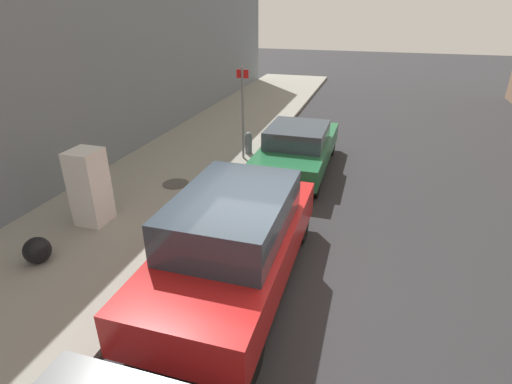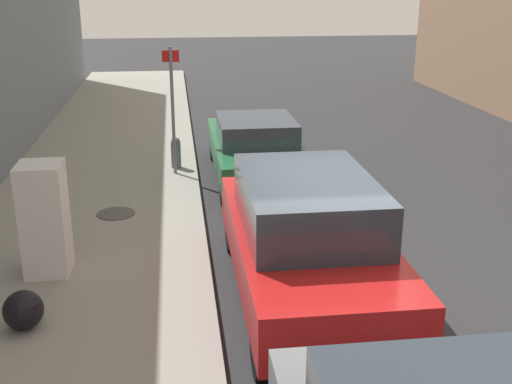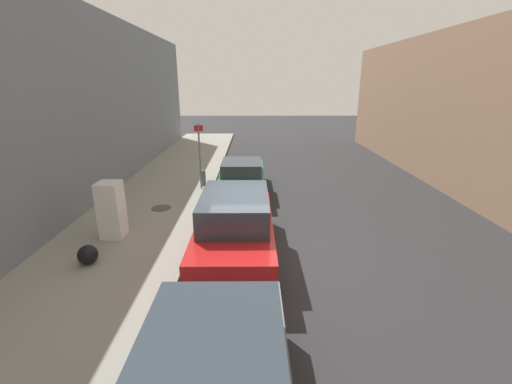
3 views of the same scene
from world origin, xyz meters
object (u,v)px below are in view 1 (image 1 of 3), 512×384
discarded_refrigerator (90,187)px  street_sign_post (243,109)px  trash_bag (37,250)px  fire_hydrant (248,142)px  parked_suv_red (234,239)px  parked_sedan_green (298,147)px

discarded_refrigerator → street_sign_post: street_sign_post is taller
trash_bag → fire_hydrant: bearing=74.2°
discarded_refrigerator → street_sign_post: 5.17m
street_sign_post → discarded_refrigerator: bearing=-111.5°
street_sign_post → fire_hydrant: size_ratio=3.89×
fire_hydrant → street_sign_post: bearing=-93.6°
street_sign_post → trash_bag: bearing=-106.6°
parked_suv_red → discarded_refrigerator: bearing=164.5°
fire_hydrant → parked_sedan_green: size_ratio=0.16×
discarded_refrigerator → street_sign_post: size_ratio=0.60×
trash_bag → parked_sedan_green: bearing=59.4°
street_sign_post → parked_suv_red: size_ratio=0.58×
fire_hydrant → parked_sedan_green: (1.73, -0.66, 0.23)m
fire_hydrant → parked_suv_red: bearing=-74.5°
street_sign_post → trash_bag: size_ratio=5.55×
street_sign_post → trash_bag: 6.79m
discarded_refrigerator → trash_bag: 1.72m
discarded_refrigerator → street_sign_post: bearing=68.5°
trash_bag → discarded_refrigerator: bearing=89.1°
trash_bag → street_sign_post: bearing=73.4°
discarded_refrigerator → parked_suv_red: bearing=-15.5°
fire_hydrant → parked_suv_red: size_ratio=0.15×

